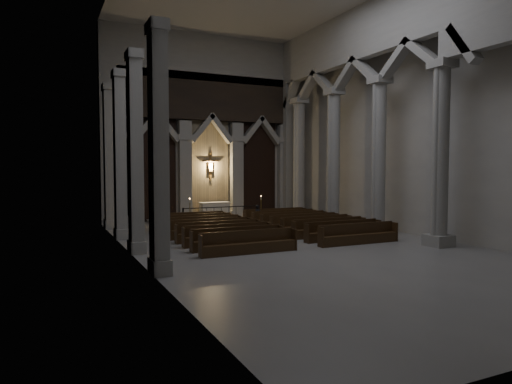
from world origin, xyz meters
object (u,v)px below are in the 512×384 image
(candle_stand_left, at_px, (190,218))
(candle_stand_right, at_px, (261,214))
(altar_rail, at_px, (221,212))
(altar, at_px, (215,210))
(worshipper, at_px, (258,215))
(pews, at_px, (265,229))

(candle_stand_left, bearing_deg, candle_stand_right, 7.26)
(altar_rail, distance_m, candle_stand_left, 2.46)
(candle_stand_right, bearing_deg, altar_rail, 175.60)
(altar, distance_m, worshipper, 4.12)
(candle_stand_left, relative_size, worshipper, 1.31)
(candle_stand_right, xyz_separation_m, worshipper, (-1.40, -2.48, 0.18))
(worshipper, bearing_deg, altar, 95.97)
(pews, relative_size, worshipper, 7.73)
(altar_rail, height_order, candle_stand_left, candle_stand_left)
(altar_rail, distance_m, candle_stand_right, 2.68)
(pews, bearing_deg, altar, 90.08)
(candle_stand_left, height_order, candle_stand_right, candle_stand_left)
(candle_stand_right, relative_size, worshipper, 1.30)
(candle_stand_left, bearing_deg, worshipper, -27.45)
(altar_rail, distance_m, worshipper, 2.96)
(candle_stand_left, relative_size, pews, 0.17)
(worshipper, bearing_deg, candle_stand_right, 48.53)
(candle_stand_right, bearing_deg, candle_stand_left, -172.74)
(altar, bearing_deg, worshipper, -72.07)
(candle_stand_left, bearing_deg, pews, -66.65)
(altar, relative_size, worshipper, 1.63)
(altar, bearing_deg, pews, -89.92)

